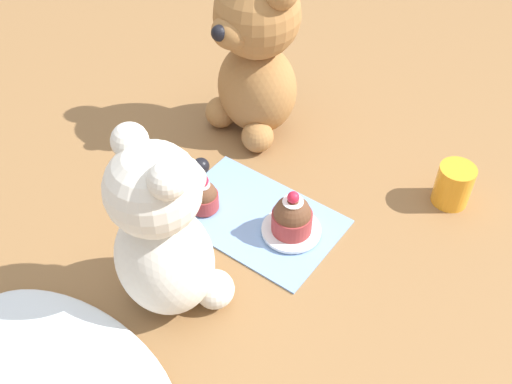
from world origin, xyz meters
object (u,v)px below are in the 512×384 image
teddy_bear_tan (255,55)px  cupcake_near_cream_bear (203,196)px  teddy_bear_cream (164,235)px  saucer_plate (291,230)px  juice_glass (454,185)px  cupcake_near_tan_bear (292,216)px

teddy_bear_tan → cupcake_near_cream_bear: bearing=-65.4°
teddy_bear_cream → saucer_plate: (-0.07, -0.18, -0.11)m
saucer_plate → juice_glass: size_ratio=1.31×
saucer_plate → juice_glass: juice_glass is taller
teddy_bear_tan → juice_glass: 0.36m
cupcake_near_cream_bear → juice_glass: size_ratio=0.96×
cupcake_near_cream_bear → teddy_bear_cream: bearing=114.6°
teddy_bear_cream → teddy_bear_tan: bearing=-54.3°
cupcake_near_tan_bear → teddy_bear_tan: bearing=-41.9°
teddy_bear_tan → juice_glass: (-0.35, -0.03, -0.11)m
teddy_bear_cream → teddy_bear_tan: teddy_bear_tan is taller
teddy_bear_cream → saucer_plate: bearing=-94.0°
teddy_bear_cream → cupcake_near_tan_bear: teddy_bear_cream is taller
teddy_bear_cream → teddy_bear_tan: size_ratio=0.90×
teddy_bear_cream → teddy_bear_tan: (0.12, -0.35, 0.02)m
teddy_bear_tan → cupcake_near_tan_bear: bearing=-32.5°
cupcake_near_cream_bear → juice_glass: bearing=-140.8°
juice_glass → cupcake_near_cream_bear: bearing=39.2°
saucer_plate → teddy_bear_cream: bearing=69.5°
teddy_bear_cream → cupcake_near_cream_bear: bearing=-48.9°
cupcake_near_cream_bear → juice_glass: 0.37m
cupcake_near_cream_bear → juice_glass: cupcake_near_cream_bear is taller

